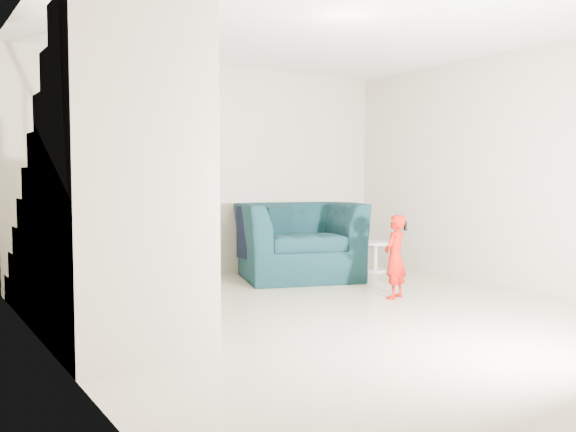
# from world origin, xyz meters

# --- Properties ---
(floor) EXTENTS (5.50, 5.50, 0.00)m
(floor) POSITION_xyz_m (0.00, 0.00, 0.00)
(floor) COLOR tan
(floor) RESTS_ON ground
(ceiling) EXTENTS (5.50, 5.50, 0.00)m
(ceiling) POSITION_xyz_m (0.00, 0.00, 2.70)
(ceiling) COLOR silver
(ceiling) RESTS_ON back_wall
(back_wall) EXTENTS (5.00, 0.00, 5.00)m
(back_wall) POSITION_xyz_m (0.00, 2.75, 1.35)
(back_wall) COLOR #AEA48D
(back_wall) RESTS_ON floor
(left_wall) EXTENTS (0.00, 5.50, 5.50)m
(left_wall) POSITION_xyz_m (-2.50, 0.00, 1.35)
(left_wall) COLOR #AEA48D
(left_wall) RESTS_ON floor
(right_wall) EXTENTS (0.00, 5.50, 5.50)m
(right_wall) POSITION_xyz_m (2.50, 0.00, 1.35)
(right_wall) COLOR #AEA48D
(right_wall) RESTS_ON floor
(armchair) EXTENTS (1.79, 1.67, 0.95)m
(armchair) POSITION_xyz_m (0.83, 2.02, 0.48)
(armchair) COLOR black
(armchair) RESTS_ON floor
(toddler) EXTENTS (0.38, 0.32, 0.88)m
(toddler) POSITION_xyz_m (0.96, 0.39, 0.44)
(toddler) COLOR #8C0604
(toddler) RESTS_ON floor
(side_table) EXTENTS (0.41, 0.41, 0.41)m
(side_table) POSITION_xyz_m (1.99, 1.90, 0.27)
(side_table) COLOR silver
(side_table) RESTS_ON floor
(staircase) EXTENTS (1.02, 3.03, 3.62)m
(staircase) POSITION_xyz_m (-2.00, 0.55, 0.95)
(staircase) COLOR #ADA089
(staircase) RESTS_ON floor
(cushion) EXTENTS (0.36, 0.17, 0.36)m
(cushion) POSITION_xyz_m (0.68, 2.26, 0.72)
(cushion) COLOR black
(cushion) RESTS_ON armchair
(throw) EXTENTS (0.06, 0.57, 0.64)m
(throw) POSITION_xyz_m (0.15, 2.06, 0.60)
(throw) COLOR black
(throw) RESTS_ON armchair
(phone) EXTENTS (0.04, 0.05, 0.10)m
(phone) POSITION_xyz_m (1.05, 0.34, 0.76)
(phone) COLOR black
(phone) RESTS_ON toddler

